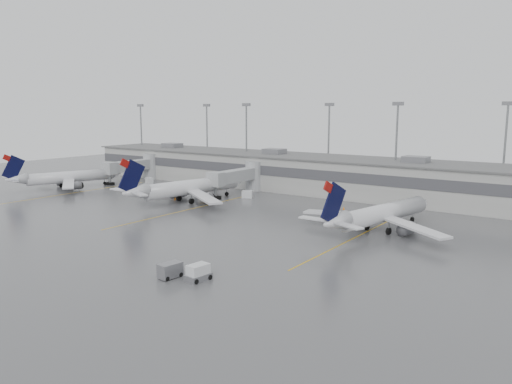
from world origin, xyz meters
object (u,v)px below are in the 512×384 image
Objects in this scene: jet_mid_right at (380,213)px; jet_far_left at (65,177)px; jet_mid_left at (187,187)px; baggage_tug at (198,274)px.

jet_far_left is at bearing -166.46° from jet_mid_right.
jet_mid_left is at bearing -169.85° from jet_mid_right.
jet_mid_right is 34.46m from baggage_tug.
baggage_tug is (-8.06, -33.43, -2.20)m from jet_mid_right.
jet_mid_left reaches higher than jet_mid_right.
jet_far_left is at bearing -163.63° from jet_mid_left.
jet_mid_left is at bearing 23.26° from jet_far_left.
jet_mid_right is (78.72, 2.58, 0.09)m from jet_far_left.
jet_mid_right reaches higher than baggage_tug.
jet_far_left is 78.76m from jet_mid_right.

